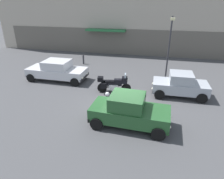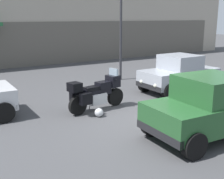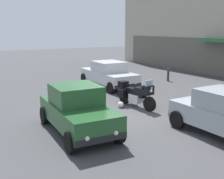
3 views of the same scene
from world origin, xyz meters
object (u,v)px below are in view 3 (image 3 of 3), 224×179
object	(u,v)px
car_hatchback_near	(77,110)
car_sedan_far	(109,74)
motorcycle	(136,94)
car_compact_side	(222,113)
helmet	(121,105)
bollard_curbside	(168,74)

from	to	relation	value
car_hatchback_near	car_sedan_far	xyz separation A→B (m)	(-6.31, 4.82, -0.03)
motorcycle	car_compact_side	size ratio (longest dim) A/B	0.64
helmet	car_sedan_far	bearing A→B (deg)	156.84
car_compact_side	helmet	bearing A→B (deg)	12.79
motorcycle	helmet	distance (m)	0.84
bollard_curbside	car_hatchback_near	bearing A→B (deg)	-57.72
motorcycle	helmet	world-z (taller)	motorcycle
motorcycle	car_compact_side	bearing A→B (deg)	-2.93
motorcycle	car_hatchback_near	xyz separation A→B (m)	(1.58, -3.55, 0.19)
car_hatchback_near	bollard_curbside	world-z (taller)	car_hatchback_near
car_sedan_far	car_compact_side	world-z (taller)	same
helmet	bollard_curbside	distance (m)	7.52
motorcycle	bollard_curbside	xyz separation A→B (m)	(-4.27, 5.71, -0.14)
car_hatchback_near	car_compact_side	xyz separation A→B (m)	(2.69, 4.01, -0.04)
car_sedan_far	motorcycle	bearing A→B (deg)	-14.39
motorcycle	car_sedan_far	bearing A→B (deg)	155.96
car_sedan_far	car_compact_side	size ratio (longest dim) A/B	1.31
car_sedan_far	bollard_curbside	size ratio (longest dim) A/B	5.05
bollard_curbside	car_sedan_far	bearing A→B (deg)	-95.80
bollard_curbside	helmet	bearing A→B (deg)	-57.74
car_hatchback_near	bollard_curbside	distance (m)	10.96
helmet	bollard_curbside	world-z (taller)	bollard_curbside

